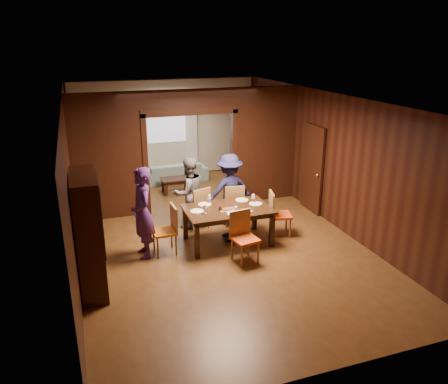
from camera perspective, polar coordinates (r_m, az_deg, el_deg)
name	(u,v)px	position (r m, az deg, el deg)	size (l,w,h in m)	color
floor	(211,232)	(9.54, -1.70, -5.31)	(9.00, 9.00, 0.00)	#523117
ceiling	(210,97)	(8.74, -1.89, 12.25)	(5.50, 9.00, 0.02)	silver
room_walls	(188,146)	(10.78, -4.77, 6.01)	(5.52, 9.01, 2.90)	black
person_purple	(142,213)	(8.36, -10.61, -2.72)	(0.65, 0.42, 1.77)	#41205E
person_grey	(189,193)	(9.58, -4.62, -0.11)	(0.77, 0.60, 1.59)	slate
person_navy	(229,190)	(9.68, 0.71, 0.28)	(1.05, 0.61, 1.63)	#18193D
sofa	(174,172)	(12.95, -6.55, 2.64)	(1.92, 0.75, 0.56)	#8BB0B6
serving_bowl	(230,204)	(8.88, 0.85, -1.60)	(0.35, 0.35, 0.08)	black
dining_table	(228,226)	(8.93, 0.49, -4.41)	(1.72, 1.07, 0.76)	black
coffee_table	(176,185)	(12.01, -6.27, 0.89)	(0.80, 0.50, 0.40)	black
chair_left	(164,230)	(8.55, -7.81, -4.97)	(0.44, 0.44, 0.97)	orange
chair_right	(280,214)	(9.32, 7.38, -2.83)	(0.44, 0.44, 0.97)	#CF4313
chair_far_l	(197,208)	(9.59, -3.56, -2.05)	(0.44, 0.44, 0.97)	orange
chair_far_r	(233,204)	(9.78, 1.13, -1.59)	(0.44, 0.44, 0.97)	#F15316
chair_near	(245,238)	(8.17, 2.79, -6.00)	(0.44, 0.44, 0.97)	#D04813
hutch	(89,234)	(7.42, -17.25, -5.27)	(0.40, 1.20, 2.00)	black
door_right	(312,169)	(10.64, 11.46, 2.99)	(0.06, 0.90, 2.10)	black
window_far	(166,121)	(13.18, -7.59, 9.23)	(1.20, 0.03, 1.30)	silver
curtain_left	(142,138)	(13.10, -10.70, 7.00)	(0.35, 0.06, 2.40)	white
curtain_right	(191,134)	(13.39, -4.30, 7.54)	(0.35, 0.06, 2.40)	white
plate_left	(197,211)	(8.64, -3.55, -2.51)	(0.27, 0.27, 0.01)	white
plate_far_l	(205,204)	(8.98, -2.55, -1.62)	(0.27, 0.27, 0.01)	white
plate_far_r	(242,200)	(9.23, 2.34, -1.05)	(0.27, 0.27, 0.01)	silver
plate_right	(256,204)	(9.03, 4.15, -1.54)	(0.27, 0.27, 0.01)	silver
plate_near	(234,213)	(8.52, 1.28, -2.82)	(0.27, 0.27, 0.01)	white
platter_a	(227,209)	(8.68, 0.37, -2.28)	(0.30, 0.20, 0.04)	gray
platter_b	(244,211)	(8.63, 2.65, -2.44)	(0.30, 0.20, 0.04)	gray
wineglass_left	(205,209)	(8.51, -2.52, -2.25)	(0.08, 0.08, 0.18)	silver
wineglass_far	(209,199)	(9.03, -1.94, -0.93)	(0.08, 0.08, 0.18)	silver
wineglass_right	(253,198)	(9.08, 3.85, -0.85)	(0.08, 0.08, 0.18)	white
tumbler	(236,210)	(8.52, 1.53, -2.35)	(0.07, 0.07, 0.14)	silver
condiment_jar	(221,208)	(8.65, -0.45, -2.10)	(0.08, 0.08, 0.11)	#472310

